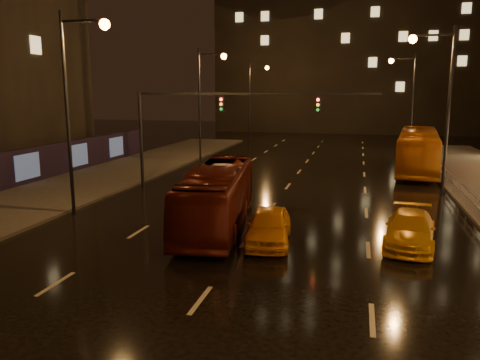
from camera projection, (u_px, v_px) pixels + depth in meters
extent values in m
plane|color=black|center=(283.00, 192.00, 29.36)|extent=(140.00, 140.00, 0.00)
cube|color=#38332D|center=(46.00, 197.00, 27.82)|extent=(7.00, 70.00, 0.15)
cube|color=black|center=(361.00, 17.00, 74.64)|extent=(44.00, 16.00, 36.00)
cylinder|color=black|center=(141.00, 139.00, 31.09)|extent=(0.22, 0.22, 6.20)
cube|color=black|center=(253.00, 94.00, 28.71)|extent=(15.20, 0.14, 0.14)
cube|color=black|center=(222.00, 104.00, 29.31)|extent=(0.32, 0.18, 0.95)
cube|color=black|center=(318.00, 105.00, 27.87)|extent=(0.32, 0.18, 0.95)
sphere|color=#FF1E19|center=(221.00, 99.00, 29.14)|extent=(0.18, 0.18, 0.18)
cylinder|color=#99999E|center=(414.00, 145.00, 49.66)|extent=(0.04, 0.04, 1.00)
cube|color=#99999E|center=(468.00, 190.00, 24.79)|extent=(0.05, 56.00, 0.05)
cube|color=#99999E|center=(467.00, 197.00, 24.87)|extent=(0.05, 56.00, 0.05)
imported|color=#50130B|center=(217.00, 196.00, 21.74)|extent=(3.76, 10.42, 2.84)
imported|color=#A95510|center=(418.00, 151.00, 36.49)|extent=(4.18, 12.40, 3.39)
imported|color=orange|center=(269.00, 226.00, 19.34)|extent=(2.20, 4.48, 1.47)
imported|color=orange|center=(410.00, 229.00, 19.07)|extent=(2.49, 4.87, 1.35)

